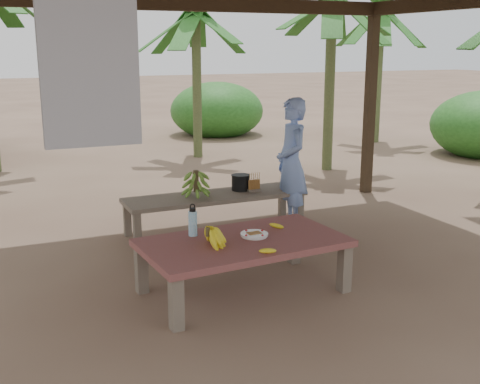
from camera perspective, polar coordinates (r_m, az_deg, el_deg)
name	(u,v)px	position (r m, az deg, el deg)	size (l,w,h in m)	color
ground	(270,267)	(6.17, 2.84, -7.08)	(80.00, 80.00, 0.00)	brown
work_table	(243,246)	(5.41, 0.30, -5.19)	(1.87, 1.12, 0.50)	brown
bench	(216,199)	(7.23, -2.32, -0.67)	(2.20, 0.61, 0.45)	brown
ripe_banana_bunch	(208,236)	(5.20, -3.07, -4.20)	(0.30, 0.26, 0.18)	yellow
plate	(254,235)	(5.47, 1.36, -4.07)	(0.25, 0.25, 0.04)	white
loose_banana_front	(268,251)	(5.04, 2.64, -5.60)	(0.04, 0.17, 0.04)	yellow
loose_banana_side	(277,226)	(5.73, 3.49, -3.22)	(0.04, 0.14, 0.04)	yellow
water_flask	(193,222)	(5.48, -4.50, -2.89)	(0.08, 0.08, 0.30)	#44A4D5
green_banana_stalk	(196,183)	(7.10, -4.19, 0.87)	(0.29, 0.29, 0.33)	#598C2D
cooking_pot	(241,183)	(7.41, 0.06, 0.89)	(0.22, 0.22, 0.19)	black
skewer_rack	(254,182)	(7.34, 1.35, 0.96)	(0.18, 0.08, 0.24)	#A57F47
woman	(291,163)	(7.36, 4.90, 2.74)	(0.58, 0.38, 1.59)	#708CD4
banana_plant_ne	(332,12)	(10.85, 8.73, 16.55)	(1.80, 1.80, 3.25)	#596638
banana_plant_n	(196,24)	(12.04, -4.21, 15.56)	(1.80, 1.80, 3.07)	#596638
banana_plant_far	(381,22)	(14.31, 13.22, 15.39)	(1.80, 1.80, 3.19)	#596638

